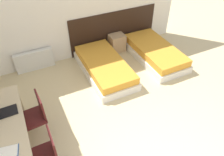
{
  "coord_description": "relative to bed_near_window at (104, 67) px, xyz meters",
  "views": [
    {
      "loc": [
        -1.5,
        -0.83,
        3.48
      ],
      "look_at": [
        0.0,
        2.28,
        0.55
      ],
      "focal_mm": 35.0,
      "sensor_mm": 36.0,
      "label": 1
    }
  ],
  "objects": [
    {
      "name": "laptop",
      "position": [
        -2.28,
        -1.12,
        0.66
      ],
      "size": [
        0.36,
        0.24,
        0.35
      ],
      "rotation": [
        0.0,
        0.0,
        0.02
      ],
      "color": "black",
      "rests_on": "desk"
    },
    {
      "name": "headboard_panel",
      "position": [
        0.75,
        1.0,
        0.36
      ],
      "size": [
        2.56,
        0.03,
        1.09
      ],
      "color": "black",
      "rests_on": "ground_plane"
    },
    {
      "name": "chair_near_notebook",
      "position": [
        -1.84,
        -1.93,
        0.3
      ],
      "size": [
        0.46,
        0.46,
        0.87
      ],
      "rotation": [
        0.0,
        0.0,
        0.02
      ],
      "color": "#511919",
      "rests_on": "ground_plane"
    },
    {
      "name": "chair_near_laptop",
      "position": [
        -1.84,
        -1.08,
        0.3
      ],
      "size": [
        0.49,
        0.49,
        0.87
      ],
      "rotation": [
        0.0,
        0.0,
        0.08
      ],
      "color": "#511919",
      "rests_on": "ground_plane"
    },
    {
      "name": "radiator",
      "position": [
        -1.52,
        0.92,
        0.08
      ],
      "size": [
        0.95,
        0.12,
        0.52
      ],
      "color": "silver",
      "rests_on": "ground_plane"
    },
    {
      "name": "nightstand",
      "position": [
        0.75,
        0.8,
        0.06
      ],
      "size": [
        0.42,
        0.35,
        0.49
      ],
      "color": "tan",
      "rests_on": "ground_plane"
    },
    {
      "name": "bed_near_window",
      "position": [
        0.0,
        0.0,
        0.0
      ],
      "size": [
        0.97,
        1.94,
        0.38
      ],
      "color": "silver",
      "rests_on": "ground_plane"
    },
    {
      "name": "desk",
      "position": [
        -2.27,
        -1.51,
        0.42
      ],
      "size": [
        0.56,
        2.05,
        0.77
      ],
      "color": "#C6B28E",
      "rests_on": "ground_plane"
    },
    {
      "name": "wall_back",
      "position": [
        -0.2,
        1.04,
        1.17
      ],
      "size": [
        5.69,
        0.05,
        2.7
      ],
      "color": "white",
      "rests_on": "ground_plane"
    },
    {
      "name": "open_notebook",
      "position": [
        -2.31,
        -1.88,
        0.6
      ],
      "size": [
        0.35,
        0.25,
        0.02
      ],
      "rotation": [
        0.0,
        0.0,
        -0.16
      ],
      "color": "#1E4793",
      "rests_on": "desk"
    },
    {
      "name": "bed_near_door",
      "position": [
        1.49,
        0.0,
        0.0
      ],
      "size": [
        0.97,
        1.94,
        0.38
      ],
      "color": "silver",
      "rests_on": "ground_plane"
    }
  ]
}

